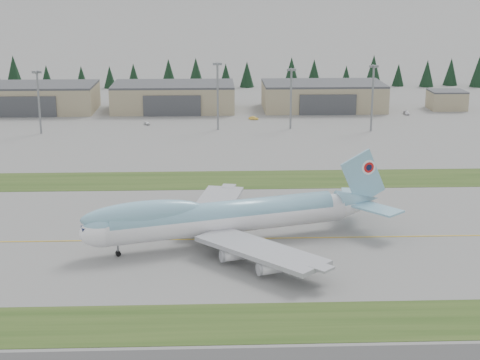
{
  "coord_description": "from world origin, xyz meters",
  "views": [
    {
      "loc": [
        0.22,
        -142.23,
        52.48
      ],
      "look_at": [
        6.37,
        16.36,
        8.0
      ],
      "focal_mm": 55.0,
      "sensor_mm": 36.0,
      "label": 1
    }
  ],
  "objects_px": {
    "hangar_center": "(174,97)",
    "service_vehicle_c": "(406,114)",
    "service_vehicle_a": "(147,125)",
    "service_vehicle_b": "(254,120)",
    "hangar_right": "(323,96)",
    "hangar_left": "(35,98)",
    "boeing_747_freighter": "(224,217)"
  },
  "relations": [
    {
      "from": "boeing_747_freighter",
      "to": "service_vehicle_c",
      "type": "height_order",
      "value": "boeing_747_freighter"
    },
    {
      "from": "hangar_left",
      "to": "hangar_center",
      "type": "xyz_separation_m",
      "value": [
        55.0,
        0.0,
        0.0
      ]
    },
    {
      "from": "hangar_right",
      "to": "hangar_left",
      "type": "bearing_deg",
      "value": 180.0
    },
    {
      "from": "hangar_center",
      "to": "service_vehicle_c",
      "type": "distance_m",
      "value": 91.92
    },
    {
      "from": "boeing_747_freighter",
      "to": "service_vehicle_b",
      "type": "height_order",
      "value": "boeing_747_freighter"
    },
    {
      "from": "hangar_center",
      "to": "service_vehicle_a",
      "type": "height_order",
      "value": "hangar_center"
    },
    {
      "from": "hangar_left",
      "to": "hangar_center",
      "type": "bearing_deg",
      "value": 0.0
    },
    {
      "from": "boeing_747_freighter",
      "to": "hangar_right",
      "type": "relative_size",
      "value": 1.37
    },
    {
      "from": "hangar_center",
      "to": "service_vehicle_b",
      "type": "xyz_separation_m",
      "value": [
        30.81,
        -21.24,
        -5.39
      ]
    },
    {
      "from": "boeing_747_freighter",
      "to": "hangar_center",
      "type": "relative_size",
      "value": 1.37
    },
    {
      "from": "boeing_747_freighter",
      "to": "service_vehicle_a",
      "type": "relative_size",
      "value": 19.01
    },
    {
      "from": "hangar_center",
      "to": "service_vehicle_a",
      "type": "relative_size",
      "value": 13.91
    },
    {
      "from": "boeing_747_freighter",
      "to": "service_vehicle_a",
      "type": "xyz_separation_m",
      "value": [
        -25.88,
        123.02,
        -5.71
      ]
    },
    {
      "from": "hangar_center",
      "to": "service_vehicle_a",
      "type": "distance_m",
      "value": 31.02
    },
    {
      "from": "hangar_right",
      "to": "service_vehicle_b",
      "type": "xyz_separation_m",
      "value": [
        -29.19,
        -21.24,
        -5.39
      ]
    },
    {
      "from": "hangar_right",
      "to": "service_vehicle_a",
      "type": "height_order",
      "value": "hangar_right"
    },
    {
      "from": "boeing_747_freighter",
      "to": "hangar_left",
      "type": "relative_size",
      "value": 1.37
    },
    {
      "from": "service_vehicle_a",
      "to": "service_vehicle_b",
      "type": "xyz_separation_m",
      "value": [
        39.24,
        8.12,
        0.0
      ]
    },
    {
      "from": "hangar_right",
      "to": "service_vehicle_c",
      "type": "xyz_separation_m",
      "value": [
        30.85,
        -12.91,
        -5.39
      ]
    },
    {
      "from": "hangar_left",
      "to": "boeing_747_freighter",
      "type": "bearing_deg",
      "value": -64.57
    },
    {
      "from": "service_vehicle_b",
      "to": "service_vehicle_c",
      "type": "relative_size",
      "value": 0.78
    },
    {
      "from": "boeing_747_freighter",
      "to": "service_vehicle_a",
      "type": "bearing_deg",
      "value": 85.49
    },
    {
      "from": "boeing_747_freighter",
      "to": "service_vehicle_c",
      "type": "xyz_separation_m",
      "value": [
        73.39,
        139.47,
        -5.71
      ]
    },
    {
      "from": "service_vehicle_b",
      "to": "service_vehicle_c",
      "type": "height_order",
      "value": "service_vehicle_c"
    },
    {
      "from": "hangar_center",
      "to": "service_vehicle_b",
      "type": "height_order",
      "value": "hangar_center"
    },
    {
      "from": "service_vehicle_a",
      "to": "boeing_747_freighter",
      "type": "bearing_deg",
      "value": -100.19
    },
    {
      "from": "service_vehicle_b",
      "to": "hangar_left",
      "type": "bearing_deg",
      "value": 96.64
    },
    {
      "from": "hangar_right",
      "to": "service_vehicle_a",
      "type": "xyz_separation_m",
      "value": [
        -68.42,
        -29.36,
        -5.39
      ]
    },
    {
      "from": "hangar_center",
      "to": "service_vehicle_c",
      "type": "bearing_deg",
      "value": -8.09
    },
    {
      "from": "service_vehicle_c",
      "to": "service_vehicle_a",
      "type": "bearing_deg",
      "value": -166.72
    },
    {
      "from": "service_vehicle_b",
      "to": "service_vehicle_c",
      "type": "xyz_separation_m",
      "value": [
        60.03,
        8.33,
        0.0
      ]
    },
    {
      "from": "service_vehicle_a",
      "to": "service_vehicle_b",
      "type": "bearing_deg",
      "value": -10.37
    }
  ]
}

